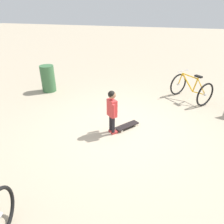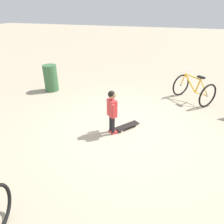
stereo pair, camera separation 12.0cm
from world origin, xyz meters
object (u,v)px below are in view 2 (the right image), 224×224
(skateboard, at_px, (127,126))
(trash_bin, at_px, (51,78))
(child_person, at_px, (112,108))
(bicycle_far, at_px, (193,89))

(skateboard, height_order, trash_bin, trash_bin)
(child_person, height_order, skateboard, child_person)
(child_person, distance_m, skateboard, 0.73)
(child_person, xyz_separation_m, skateboard, (-0.31, 0.29, -0.60))
(bicycle_far, xyz_separation_m, trash_bin, (0.51, -4.65, 0.07))
(skateboard, bearing_deg, trash_bin, -118.17)
(bicycle_far, height_order, trash_bin, trash_bin)
(bicycle_far, bearing_deg, child_person, -36.50)
(skateboard, bearing_deg, child_person, -43.44)
(bicycle_far, distance_m, trash_bin, 4.68)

